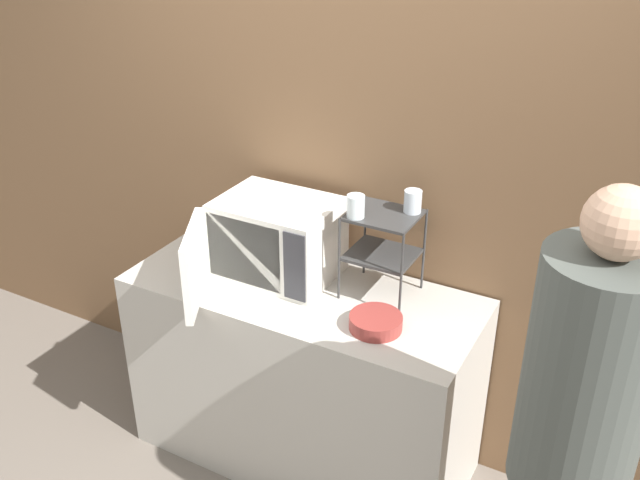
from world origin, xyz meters
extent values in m
cube|color=brown|center=(0.00, 0.66, 1.30)|extent=(8.00, 0.06, 2.60)
cube|color=#B7B2A8|center=(0.00, 0.31, 0.45)|extent=(1.48, 0.62, 0.89)
cube|color=silver|center=(-0.16, 0.39, 1.06)|extent=(0.48, 0.36, 0.33)
cube|color=#B7B2A8|center=(-0.21, 0.21, 1.06)|extent=(0.35, 0.01, 0.29)
cube|color=#333338|center=(0.03, 0.20, 1.06)|extent=(0.10, 0.01, 0.29)
cube|color=silver|center=(-0.32, 0.03, 1.06)|extent=(0.21, 0.35, 0.32)
cylinder|color=#333333|center=(0.16, 0.32, 1.07)|extent=(0.01, 0.01, 0.36)
cylinder|color=#333333|center=(0.43, 0.32, 1.07)|extent=(0.01, 0.01, 0.36)
cylinder|color=#333333|center=(0.16, 0.56, 1.07)|extent=(0.01, 0.01, 0.36)
cylinder|color=#333333|center=(0.43, 0.56, 1.07)|extent=(0.01, 0.01, 0.36)
cube|color=#333333|center=(0.29, 0.44, 1.07)|extent=(0.26, 0.23, 0.01)
cube|color=#333333|center=(0.29, 0.44, 1.24)|extent=(0.26, 0.23, 0.01)
cylinder|color=silver|center=(0.21, 0.36, 1.29)|extent=(0.07, 0.07, 0.09)
cylinder|color=silver|center=(0.38, 0.51, 1.29)|extent=(0.07, 0.07, 0.09)
cylinder|color=maroon|center=(0.38, 0.20, 0.90)|extent=(0.11, 0.11, 0.01)
cylinder|color=maroon|center=(0.38, 0.20, 0.92)|extent=(0.20, 0.20, 0.05)
cylinder|color=#474C47|center=(1.17, -0.16, 1.21)|extent=(0.35, 0.35, 0.74)
sphere|color=tan|center=(1.17, -0.16, 1.68)|extent=(0.19, 0.19, 0.19)
camera|label=1|loc=(1.27, -1.85, 2.43)|focal=40.00mm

